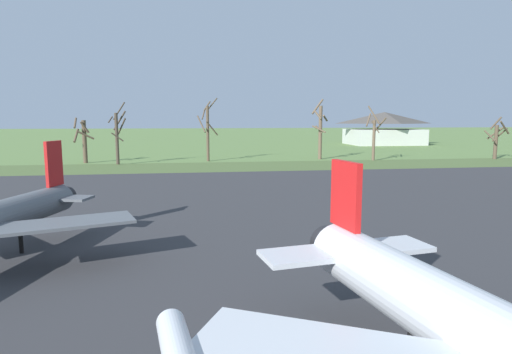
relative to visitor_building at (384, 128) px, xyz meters
name	(u,v)px	position (x,y,z in m)	size (l,w,h in m)	color
asphalt_apron	(296,238)	(-43.41, -81.83, -4.14)	(108.17, 59.86, 0.05)	#333335
grass_verge_strip	(234,167)	(-43.41, -45.91, -4.13)	(168.17, 12.00, 0.06)	#4F6434
bare_tree_far_left	(83,139)	(-65.00, -37.64, -0.50)	(3.04, 2.90, 6.78)	brown
bare_tree_left_of_center	(117,134)	(-59.59, -40.55, 0.19)	(2.44, 2.49, 8.98)	#42382D
bare_tree_center	(208,130)	(-46.59, -37.40, 0.71)	(3.25, 3.25, 9.81)	brown
bare_tree_right_of_center	(320,129)	(-28.34, -36.80, 0.75)	(2.86, 2.98, 9.83)	brown
bare_tree_far_right	(374,135)	(-20.64, -40.40, -0.03)	(3.21, 3.07, 8.63)	brown
bare_tree_backdrop_extra	(496,138)	(0.06, -41.24, -0.72)	(3.20, 3.49, 6.96)	brown
visitor_building	(384,128)	(0.00, 0.00, 0.00)	(18.76, 13.82, 8.31)	beige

